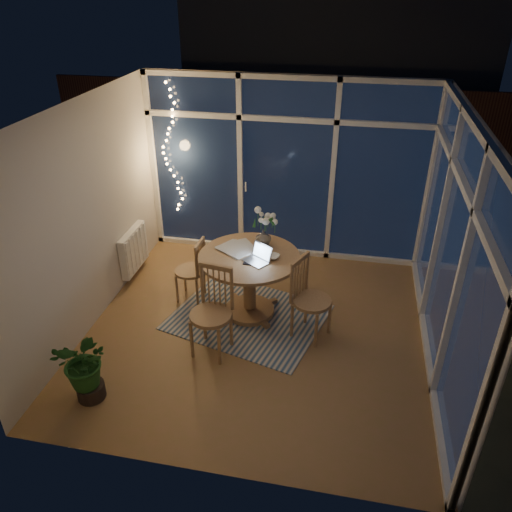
% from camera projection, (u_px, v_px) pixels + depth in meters
% --- Properties ---
extents(floor, '(4.00, 4.00, 0.00)m').
position_uv_depth(floor, '(259.00, 330.00, 5.98)').
color(floor, olive).
rests_on(floor, ground).
extents(ceiling, '(4.00, 4.00, 0.00)m').
position_uv_depth(ceiling, '(260.00, 111.00, 4.68)').
color(ceiling, silver).
rests_on(ceiling, wall_back).
extents(wall_back, '(4.00, 0.04, 2.60)m').
position_uv_depth(wall_back, '(286.00, 170.00, 7.03)').
color(wall_back, beige).
rests_on(wall_back, floor).
extents(wall_front, '(4.00, 0.04, 2.60)m').
position_uv_depth(wall_front, '(207.00, 358.00, 3.63)').
color(wall_front, beige).
rests_on(wall_front, floor).
extents(wall_left, '(0.04, 4.00, 2.60)m').
position_uv_depth(wall_left, '(87.00, 218.00, 5.67)').
color(wall_left, beige).
rests_on(wall_left, floor).
extents(wall_right, '(0.04, 4.00, 2.60)m').
position_uv_depth(wall_right, '(455.00, 252.00, 4.99)').
color(wall_right, beige).
rests_on(wall_right, floor).
extents(window_wall_back, '(4.00, 0.10, 2.60)m').
position_uv_depth(window_wall_back, '(286.00, 171.00, 6.99)').
color(window_wall_back, white).
rests_on(window_wall_back, floor).
extents(window_wall_right, '(0.10, 4.00, 2.60)m').
position_uv_depth(window_wall_right, '(451.00, 252.00, 4.99)').
color(window_wall_right, white).
rests_on(window_wall_right, floor).
extents(radiator, '(0.10, 0.70, 0.58)m').
position_uv_depth(radiator, '(134.00, 250.00, 6.87)').
color(radiator, white).
rests_on(radiator, wall_left).
extents(fairy_lights, '(0.24, 0.10, 1.85)m').
position_uv_depth(fairy_lights, '(171.00, 150.00, 7.09)').
color(fairy_lights, '#EEAA5F').
rests_on(fairy_lights, window_wall_back).
extents(garden_patio, '(12.00, 6.00, 0.10)m').
position_uv_depth(garden_patio, '(330.00, 185.00, 10.17)').
color(garden_patio, black).
rests_on(garden_patio, ground).
extents(garden_fence, '(11.00, 0.08, 1.80)m').
position_uv_depth(garden_fence, '(310.00, 130.00, 10.20)').
color(garden_fence, '#321912').
rests_on(garden_fence, ground).
extents(neighbour_roof, '(7.00, 3.00, 2.20)m').
position_uv_depth(neighbour_roof, '(339.00, 44.00, 12.05)').
color(neighbour_roof, '#32353C').
rests_on(neighbour_roof, ground).
extents(garden_shrubs, '(0.90, 0.90, 0.90)m').
position_uv_depth(garden_shrubs, '(251.00, 186.00, 8.78)').
color(garden_shrubs, black).
rests_on(garden_shrubs, ground).
extents(rug, '(2.08, 1.83, 0.01)m').
position_uv_depth(rug, '(248.00, 317.00, 6.20)').
color(rug, beige).
rests_on(rug, floor).
extents(dining_table, '(1.49, 1.49, 0.82)m').
position_uv_depth(dining_table, '(250.00, 285.00, 6.08)').
color(dining_table, '#8D6140').
rests_on(dining_table, floor).
extents(chair_left, '(0.42, 0.42, 0.87)m').
position_uv_depth(chair_left, '(190.00, 270.00, 6.35)').
color(chair_left, '#8D6140').
rests_on(chair_left, floor).
extents(chair_right, '(0.62, 0.62, 1.01)m').
position_uv_depth(chair_right, '(312.00, 299.00, 5.66)').
color(chair_right, '#8D6140').
rests_on(chair_right, floor).
extents(chair_front, '(0.56, 0.56, 1.05)m').
position_uv_depth(chair_front, '(211.00, 313.00, 5.39)').
color(chair_front, '#8D6140').
rests_on(chair_front, floor).
extents(laptop, '(0.38, 0.37, 0.21)m').
position_uv_depth(laptop, '(256.00, 254.00, 5.70)').
color(laptop, '#BAB9BE').
rests_on(laptop, dining_table).
extents(flower_vase, '(0.25, 0.25, 0.21)m').
position_uv_depth(flower_vase, '(263.00, 237.00, 6.07)').
color(flower_vase, silver).
rests_on(flower_vase, dining_table).
extents(bowl, '(0.19, 0.19, 0.04)m').
position_uv_depth(bowl, '(272.00, 257.00, 5.82)').
color(bowl, white).
rests_on(bowl, dining_table).
extents(newspapers, '(0.52, 0.51, 0.02)m').
position_uv_depth(newspapers, '(239.00, 248.00, 6.02)').
color(newspapers, silver).
rests_on(newspapers, dining_table).
extents(phone, '(0.12, 0.07, 0.01)m').
position_uv_depth(phone, '(248.00, 264.00, 5.71)').
color(phone, black).
rests_on(phone, dining_table).
extents(potted_plant, '(0.60, 0.54, 0.76)m').
position_uv_depth(potted_plant, '(86.00, 368.00, 4.86)').
color(potted_plant, '#1B4D1C').
rests_on(potted_plant, floor).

